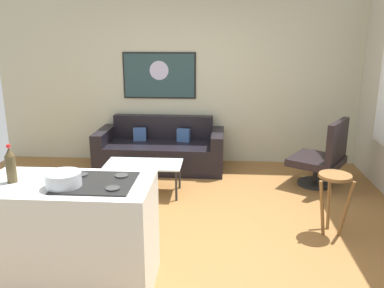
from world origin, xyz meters
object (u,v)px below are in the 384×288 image
at_px(couch, 161,151).
at_px(bar_stool, 334,188).
at_px(soda_bottle, 11,165).
at_px(armchair, 323,157).
at_px(wall_painting, 159,75).
at_px(mixing_bowl, 63,180).
at_px(coffee_table, 144,166).

distance_m(couch, bar_stool, 2.93).
xyz_separation_m(bar_stool, soda_bottle, (-2.84, -1.09, 0.55)).
distance_m(bar_stool, soda_bottle, 3.10).
xyz_separation_m(couch, armchair, (2.34, -0.63, 0.15)).
bearing_deg(soda_bottle, bar_stool, 21.05).
xyz_separation_m(armchair, wall_painting, (-2.40, 1.03, 0.98)).
relative_size(mixing_bowl, wall_painting, 0.24).
height_order(armchair, mixing_bowl, mixing_bowl).
bearing_deg(wall_painting, coffee_table, -90.45).
bearing_deg(couch, mixing_bowl, -94.97).
distance_m(coffee_table, soda_bottle, 2.26).
relative_size(soda_bottle, wall_painting, 0.27).
relative_size(armchair, soda_bottle, 3.05).
bearing_deg(couch, wall_painting, 98.05).
bearing_deg(armchair, wall_painting, 156.69).
xyz_separation_m(mixing_bowl, wall_painting, (0.22, 3.60, 0.43)).
bearing_deg(coffee_table, couch, 86.26).
height_order(couch, mixing_bowl, mixing_bowl).
distance_m(couch, wall_painting, 1.21).
distance_m(couch, armchair, 2.43).
height_order(armchair, soda_bottle, soda_bottle).
relative_size(couch, wall_painting, 1.69).
bearing_deg(bar_stool, couch, 136.41).
xyz_separation_m(couch, coffee_table, (-0.07, -1.06, 0.11)).
bearing_deg(coffee_table, mixing_bowl, -95.57).
relative_size(couch, mixing_bowl, 7.16).
height_order(mixing_bowl, wall_painting, wall_painting).
distance_m(armchair, soda_bottle, 4.00).
xyz_separation_m(couch, wall_painting, (-0.06, 0.41, 1.13)).
relative_size(coffee_table, wall_painting, 0.85).
height_order(couch, coffee_table, couch).
height_order(coffee_table, wall_painting, wall_painting).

